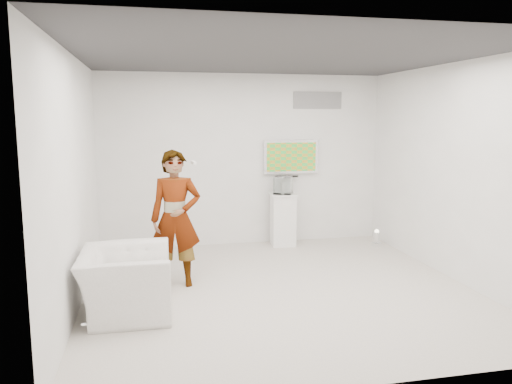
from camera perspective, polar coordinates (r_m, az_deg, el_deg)
room at (r=6.40m, az=2.74°, el=1.77°), size 5.01×5.01×3.00m
tv at (r=8.97m, az=3.99°, el=4.04°), size 1.00×0.08×0.60m
logo_decal at (r=9.13m, az=7.06°, el=10.36°), size 0.90×0.02×0.30m
person at (r=6.74m, az=-9.16°, el=-3.02°), size 0.70×0.50×1.83m
armchair at (r=6.03m, az=-14.65°, el=-9.93°), size 1.02×1.16×0.75m
pedestal at (r=8.84m, az=3.10°, el=-3.15°), size 0.48×0.48×0.92m
floor_uplight at (r=9.10m, az=13.61°, el=-5.13°), size 0.22×0.22×0.28m
vitrine at (r=8.74m, az=3.13°, el=0.79°), size 0.40×0.40×0.30m
console at (r=8.75m, az=3.13°, el=0.46°), size 0.08×0.15×0.20m
wii_remote at (r=6.78m, az=-7.15°, el=3.35°), size 0.07×0.16×0.04m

